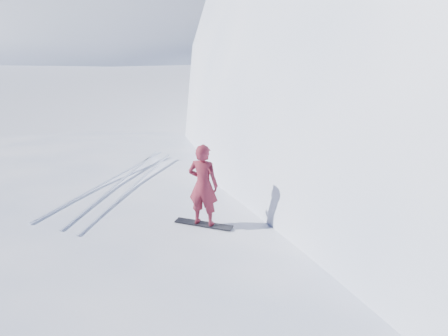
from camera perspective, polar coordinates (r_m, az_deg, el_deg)
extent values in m
ellipsoid|color=white|center=(12.94, -8.19, -16.61)|extent=(36.00, 28.00, 4.80)
ellipsoid|color=white|center=(101.54, -22.00, 14.13)|extent=(120.00, 70.00, 28.00)
ellipsoid|color=white|center=(124.82, 6.40, 16.19)|extent=(140.00, 90.00, 36.00)
ellipsoid|color=white|center=(16.53, -10.45, -8.06)|extent=(7.00, 6.30, 1.00)
cube|color=black|center=(11.84, -2.33, -6.41)|extent=(1.43, 0.49, 0.02)
imported|color=maroon|center=(11.43, -2.40, -1.96)|extent=(0.78, 0.58, 1.95)
cube|color=silver|center=(14.76, -13.28, -1.45)|extent=(0.51, 5.99, 0.04)
cube|color=silver|center=(14.52, -12.11, -1.72)|extent=(1.57, 5.82, 0.04)
cube|color=silver|center=(14.20, -10.49, -2.10)|extent=(1.57, 5.82, 0.04)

